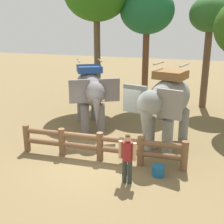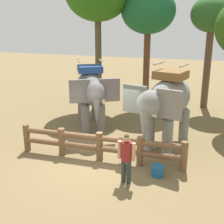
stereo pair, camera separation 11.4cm
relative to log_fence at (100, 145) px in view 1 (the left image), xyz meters
The scene contains 8 objects.
ground_plane 0.62m from the log_fence, 90.00° to the right, with size 60.00×60.00×0.00m, color brown.
log_fence is the anchor object (origin of this frame).
elephant_near_left 3.65m from the log_fence, 117.18° to the left, with size 2.96×3.64×3.13m.
elephant_center 3.09m from the log_fence, 44.92° to the left, with size 2.48×3.91×3.27m.
tourist_woman_in_black 1.82m from the log_fence, 41.96° to the right, with size 0.57×0.33×1.61m.
tree_far_right 9.90m from the log_fence, 68.51° to the left, with size 2.26×2.26×6.08m.
tree_deep_back 8.97m from the log_fence, 90.37° to the left, with size 2.96×2.96×6.57m.
feed_bucket 2.26m from the log_fence, 12.21° to the right, with size 0.40×0.40×0.35m.
Camera 1 is at (3.42, -8.95, 4.82)m, focal length 47.62 mm.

